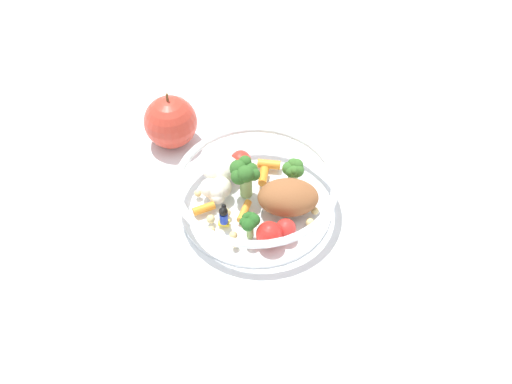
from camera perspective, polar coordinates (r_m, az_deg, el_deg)
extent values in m
plane|color=white|center=(0.80, 0.63, -2.32)|extent=(2.40, 2.40, 0.00)
cylinder|color=white|center=(0.81, 0.00, -1.18)|extent=(0.20, 0.20, 0.01)
torus|color=white|center=(0.78, 0.00, 0.99)|extent=(0.21, 0.21, 0.01)
ellipsoid|color=brown|center=(0.78, 3.10, -0.69)|extent=(0.07, 0.09, 0.05)
cylinder|color=#8EB766|center=(0.76, -0.57, -3.67)|extent=(0.01, 0.01, 0.02)
sphere|color=#23561E|center=(0.75, -0.66, -2.34)|extent=(0.01, 0.01, 0.01)
sphere|color=#23561E|center=(0.74, -0.91, -2.41)|extent=(0.01, 0.01, 0.01)
sphere|color=#23561E|center=(0.74, -1.13, -2.83)|extent=(0.01, 0.01, 0.01)
sphere|color=#23561E|center=(0.74, -0.75, -3.12)|extent=(0.02, 0.02, 0.02)
sphere|color=#23561E|center=(0.74, -0.39, -2.89)|extent=(0.02, 0.02, 0.02)
sphere|color=#23561E|center=(0.74, -0.18, -2.66)|extent=(0.02, 0.02, 0.02)
sphere|color=#23561E|center=(0.74, -0.37, -2.41)|extent=(0.01, 0.01, 0.01)
cylinder|color=#8EB766|center=(0.82, 3.50, 1.30)|extent=(0.01, 0.01, 0.02)
sphere|color=#386B28|center=(0.81, 3.57, 2.63)|extent=(0.02, 0.02, 0.02)
sphere|color=#386B28|center=(0.81, 3.13, 2.23)|extent=(0.02, 0.02, 0.02)
sphere|color=#386B28|center=(0.81, 3.32, 1.94)|extent=(0.02, 0.02, 0.02)
sphere|color=#386B28|center=(0.81, 3.60, 2.04)|extent=(0.01, 0.01, 0.01)
sphere|color=#386B28|center=(0.81, 3.92, 2.05)|extent=(0.02, 0.02, 0.02)
sphere|color=#386B28|center=(0.81, 3.89, 2.55)|extent=(0.02, 0.02, 0.02)
cylinder|color=#8EB766|center=(0.80, -0.94, 0.56)|extent=(0.02, 0.02, 0.03)
sphere|color=#2D6023|center=(0.79, -1.04, 2.86)|extent=(0.02, 0.02, 0.02)
sphere|color=#2D6023|center=(0.78, -1.68, 2.24)|extent=(0.02, 0.02, 0.02)
sphere|color=#2D6023|center=(0.78, -1.61, 1.50)|extent=(0.02, 0.02, 0.02)
sphere|color=#2D6023|center=(0.77, -1.00, 1.73)|extent=(0.02, 0.02, 0.02)
sphere|color=#2D6023|center=(0.78, -0.22, 1.69)|extent=(0.02, 0.02, 0.02)
sphere|color=#2D6023|center=(0.79, -0.58, 2.07)|extent=(0.02, 0.02, 0.02)
sphere|color=silver|center=(0.83, -3.01, 2.30)|extent=(0.03, 0.03, 0.03)
sphere|color=silver|center=(0.83, -3.05, 2.15)|extent=(0.02, 0.02, 0.02)
sphere|color=silver|center=(0.82, -3.92, 2.09)|extent=(0.03, 0.03, 0.03)
sphere|color=silver|center=(0.82, -3.09, 2.04)|extent=(0.03, 0.03, 0.03)
sphere|color=silver|center=(0.82, -2.61, 1.86)|extent=(0.02, 0.02, 0.02)
sphere|color=silver|center=(0.82, -2.76, 2.37)|extent=(0.03, 0.03, 0.03)
sphere|color=silver|center=(0.83, -2.72, 2.30)|extent=(0.03, 0.03, 0.03)
sphere|color=silver|center=(0.80, -3.70, -0.18)|extent=(0.02, 0.02, 0.02)
sphere|color=silver|center=(0.80, -4.40, 0.39)|extent=(0.03, 0.03, 0.03)
sphere|color=silver|center=(0.80, -3.77, -0.26)|extent=(0.02, 0.02, 0.02)
sphere|color=silver|center=(0.80, -3.61, -0.50)|extent=(0.02, 0.02, 0.02)
sphere|color=silver|center=(0.80, -3.62, 0.10)|extent=(0.02, 0.02, 0.02)
sphere|color=silver|center=(0.80, -3.35, 0.43)|extent=(0.03, 0.03, 0.03)
cube|color=yellow|center=(0.78, -3.05, -2.91)|extent=(0.01, 0.02, 0.00)
cylinder|color=#1933B2|center=(0.77, -3.07, -2.46)|extent=(0.01, 0.01, 0.02)
sphere|color=black|center=(0.76, -3.11, -1.85)|extent=(0.01, 0.01, 0.01)
sphere|color=black|center=(0.76, -3.07, -1.36)|extent=(0.01, 0.01, 0.01)
sphere|color=black|center=(0.76, -3.18, -1.93)|extent=(0.01, 0.01, 0.01)
cylinder|color=orange|center=(0.84, 1.23, 2.64)|extent=(0.02, 0.03, 0.01)
cylinder|color=orange|center=(0.79, -4.95, -1.56)|extent=(0.02, 0.03, 0.01)
cylinder|color=orange|center=(0.83, 0.71, 1.51)|extent=(0.03, 0.02, 0.01)
cylinder|color=orange|center=(0.79, -1.09, -1.99)|extent=(0.03, 0.02, 0.01)
sphere|color=red|center=(0.76, 2.82, -3.51)|extent=(0.03, 0.03, 0.03)
sphere|color=red|center=(0.84, -1.46, 2.99)|extent=(0.03, 0.03, 0.03)
sphere|color=red|center=(0.75, 1.41, -4.03)|extent=(0.03, 0.03, 0.03)
sphere|color=tan|center=(0.84, 0.16, 2.39)|extent=(0.01, 0.01, 0.01)
sphere|color=#D1B775|center=(0.79, -2.81, -1.96)|extent=(0.01, 0.01, 0.01)
sphere|color=#D1B775|center=(0.77, -4.26, -3.60)|extent=(0.01, 0.01, 0.01)
sphere|color=#D1B775|center=(0.78, 5.12, -2.88)|extent=(0.01, 0.01, 0.01)
sphere|color=tan|center=(0.79, 5.58, -1.78)|extent=(0.01, 0.01, 0.01)
sphere|color=#D1B775|center=(0.81, -5.52, -0.13)|extent=(0.01, 0.01, 0.01)
sphere|color=#D1B775|center=(0.78, -4.30, -2.56)|extent=(0.01, 0.01, 0.01)
sphere|color=#D1B775|center=(0.75, -2.03, -4.92)|extent=(0.01, 0.01, 0.01)
sphere|color=#D1B775|center=(0.76, -2.15, -4.10)|extent=(0.01, 0.01, 0.01)
sphere|color=#BC3828|center=(0.88, -8.08, 6.58)|extent=(0.08, 0.08, 0.08)
cylinder|color=brown|center=(0.86, -8.40, 8.84)|extent=(0.00, 0.00, 0.01)
cube|color=white|center=(0.69, 3.41, -14.58)|extent=(0.12, 0.15, 0.01)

